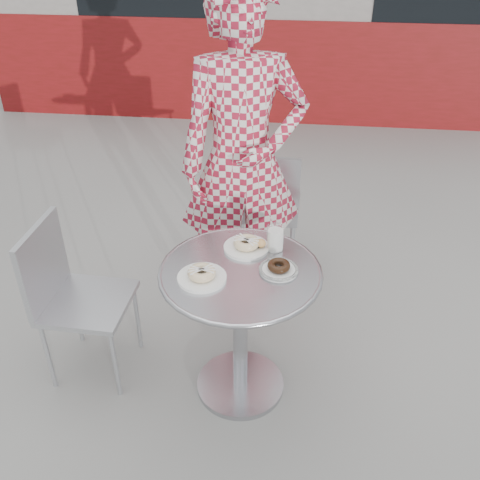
# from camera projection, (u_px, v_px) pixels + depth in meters

# --- Properties ---
(ground) EXTENTS (60.00, 60.00, 0.00)m
(ground) POSITION_uv_depth(u_px,v_px,m) (240.00, 391.00, 2.54)
(ground) COLOR #999791
(ground) RESTS_ON ground
(bistro_table) EXTENTS (0.68, 0.68, 0.69)m
(bistro_table) POSITION_uv_depth(u_px,v_px,m) (240.00, 302.00, 2.29)
(bistro_table) COLOR silver
(bistro_table) RESTS_ON ground
(chair_far) EXTENTS (0.40, 0.41, 0.82)m
(chair_far) POSITION_uv_depth(u_px,v_px,m) (265.00, 232.00, 3.27)
(chair_far) COLOR #B1B3B9
(chair_far) RESTS_ON ground
(chair_left) EXTENTS (0.39, 0.39, 0.79)m
(chair_left) POSITION_uv_depth(u_px,v_px,m) (91.00, 328.00, 2.55)
(chair_left) COLOR #B1B3B9
(chair_left) RESTS_ON ground
(seated_person) EXTENTS (0.72, 0.57, 1.74)m
(seated_person) POSITION_uv_depth(u_px,v_px,m) (243.00, 163.00, 2.65)
(seated_person) COLOR maroon
(seated_person) RESTS_ON ground
(plate_far) EXTENTS (0.20, 0.20, 0.05)m
(plate_far) POSITION_uv_depth(u_px,v_px,m) (247.00, 245.00, 2.32)
(plate_far) COLOR white
(plate_far) RESTS_ON bistro_table
(plate_near) EXTENTS (0.20, 0.20, 0.05)m
(plate_near) POSITION_uv_depth(u_px,v_px,m) (202.00, 275.00, 2.14)
(plate_near) COLOR white
(plate_near) RESTS_ON bistro_table
(plate_checker) EXTENTS (0.16, 0.16, 0.04)m
(plate_checker) POSITION_uv_depth(u_px,v_px,m) (279.00, 268.00, 2.19)
(plate_checker) COLOR white
(plate_checker) RESTS_ON bistro_table
(milk_cup) EXTENTS (0.07, 0.07, 0.12)m
(milk_cup) POSITION_uv_depth(u_px,v_px,m) (275.00, 239.00, 2.30)
(milk_cup) COLOR white
(milk_cup) RESTS_ON bistro_table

